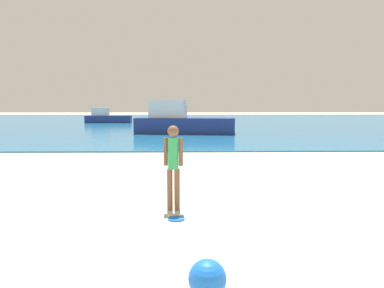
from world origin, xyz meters
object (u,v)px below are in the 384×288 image
Objects in this scene: boat_far at (107,118)px; beach_ball at (207,279)px; frisbee at (176,219)px; boat_near at (182,122)px; person_standing at (173,162)px.

boat_far is 35.93m from beach_ball.
boat_far is (-8.18, 32.48, 0.61)m from frisbee.
person_standing is at bearing -81.38° from boat_near.
frisbee is at bearing -77.58° from boat_far.
boat_near is 16.94m from boat_far.
beach_ball is (0.43, -2.97, -0.68)m from person_standing.
frisbee is 0.04× the size of boat_near.
boat_far is 12.69× the size of beach_ball.
boat_far reaches higher than frisbee.
frisbee is (0.06, -0.55, -0.86)m from person_standing.
person_standing is at bearing 98.16° from beach_ball.
frisbee is 33.50m from boat_far.
boat_near reaches higher than person_standing.
person_standing reaches higher than beach_ball.
boat_far is at bearing 104.13° from frisbee.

